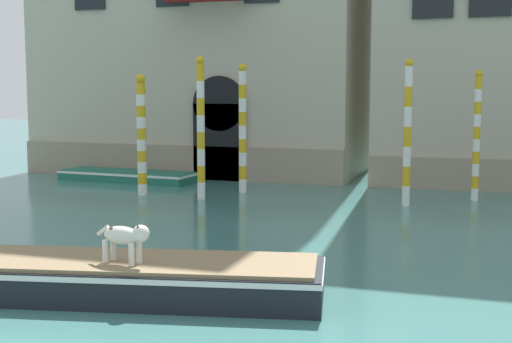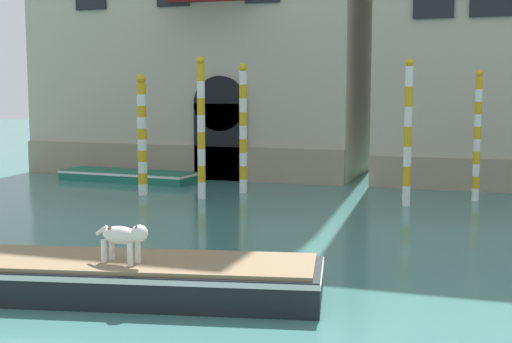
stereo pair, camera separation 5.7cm
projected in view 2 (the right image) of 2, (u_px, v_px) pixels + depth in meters
The scene contains 8 objects.
boat_foreground at pixel (101, 276), 11.09m from camera, with size 7.07×3.03×0.59m.
dog_on_deck at pixel (124, 236), 10.71m from camera, with size 0.95×0.37×0.63m.
boat_moored_near_palazzo at pixel (128, 176), 24.79m from camera, with size 4.99×1.81×0.35m.
mooring_pole_0 at pixel (201, 128), 20.60m from camera, with size 0.24×0.24×4.13m.
mooring_pole_1 at pixel (477, 135), 20.27m from camera, with size 0.21×0.21×3.74m.
mooring_pole_2 at pixel (408, 132), 19.41m from camera, with size 0.22×0.22×4.01m.
mooring_pole_3 at pixel (243, 128), 21.86m from camera, with size 0.25×0.25×3.97m.
mooring_pole_5 at pixel (142, 134), 21.38m from camera, with size 0.29×0.29×3.64m.
Camera 2 is at (9.64, -2.09, 3.22)m, focal length 50.00 mm.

